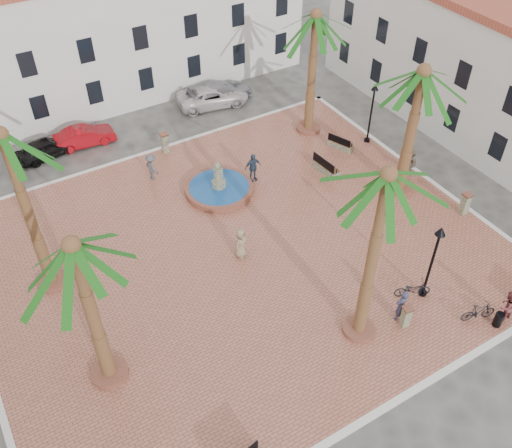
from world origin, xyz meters
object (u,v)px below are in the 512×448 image
Objects in this scene: palm_ne at (315,29)px; bicycle_b at (478,312)px; fountain at (219,188)px; lamppost_s at (435,250)px; pedestrian_fountain_b at (253,167)px; car_red at (85,136)px; car_silver at (220,92)px; litter_bin at (498,319)px; bicycle_a at (413,289)px; car_white at (213,96)px; palm_sw at (77,263)px; palm_nw at (7,152)px; bollard_se at (406,316)px; lamppost_e at (373,103)px; pedestrian_fountain_a at (241,243)px; bench_e at (326,168)px; bench_ne at (340,144)px; car_black at (46,148)px; bollard_e at (465,203)px; palm_e at (421,87)px; cyclist_b at (507,306)px; pedestrian_north at (152,167)px; cyclist_a at (401,305)px; palm_s at (385,194)px; bollard_n at (165,143)px.

palm_ne reaches higher than bicycle_b.
lamppost_s is (4.76, -12.22, 2.72)m from fountain.
car_red is at bearing 130.50° from pedestrian_fountain_b.
car_silver is (-0.58, 24.28, 0.06)m from bicycle_b.
bicycle_a is at bearing 122.62° from litter_bin.
fountain is 0.81× the size of car_silver.
car_red is 9.65m from car_white.
car_silver is at bearing 50.21° from palm_sw.
bollard_se is (13.26, -11.08, -7.22)m from palm_nw.
litter_bin is at bearing -149.95° from car_red.
car_silver is at bearing 88.71° from lamppost_s.
lamppost_e is 2.26× the size of pedestrian_fountain_b.
palm_sw is at bearing -158.27° from lamppost_e.
lamppost_e is 2.37× the size of pedestrian_fountain_a.
bench_ne is at bearing -59.96° from bench_e.
bollard_e is at bearing -143.17° from car_black.
car_red is (-14.09, 9.11, 0.24)m from bench_ne.
palm_e is at bearing -35.03° from pedestrian_fountain_b.
fountain is 2.28× the size of cyclist_b.
cyclist_b reaches higher than car_red.
palm_ne is 16.07m from lamppost_s.
pedestrian_north is (-11.29, 0.31, -6.19)m from palm_ne.
litter_bin is 0.44× the size of cyclist_b.
palm_ne is 1.98× the size of lamppost_e.
car_silver is at bearing 105.63° from palm_e.
cyclist_a is at bearing -163.79° from car_black.
bollard_e is 18.33m from pedestrian_north.
palm_e is 2.04× the size of car_red.
palm_s reaches higher than fountain.
fountain is at bearing 150.82° from palm_e.
pedestrian_fountain_a is 15.86m from car_white.
pedestrian_fountain_b reaches higher than car_silver.
palm_e is 5.76× the size of bollard_n.
palm_e is 4.50× the size of bicycle_a.
fountain is at bearing 101.46° from bollard_se.
pedestrian_fountain_a reaches higher than car_white.
fountain is at bearing 111.29° from lamppost_s.
palm_s is 10.07m from litter_bin.
pedestrian_fountain_a is at bearing 21.71° from palm_sw.
palm_s is 5.12× the size of cyclist_a.
bicycle_a is at bearing -47.96° from cyclist_b.
palm_ne is at bearing 9.84° from bicycle_a.
lamppost_s is 13.42m from lamppost_e.
lamppost_e is 15.41m from bicycle_b.
palm_ne is at bearing 76.32° from lamppost_s.
palm_nw is 1.13× the size of palm_e.
palm_s is at bearing 151.98° from litter_bin.
palm_s reaches higher than pedestrian_fountain_a.
car_silver is at bearing -82.28° from car_red.
pedestrian_fountain_a is (-4.22, 7.88, 0.25)m from bollard_se.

